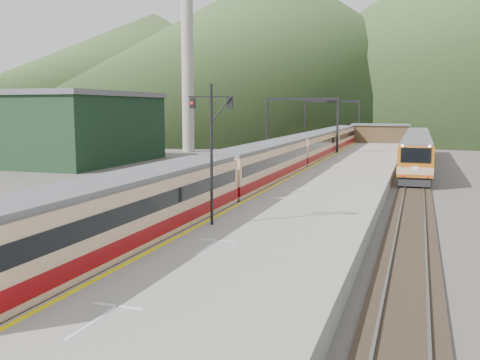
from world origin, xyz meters
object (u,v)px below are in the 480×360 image
(main_train, at_px, (292,155))
(second_train, at_px, (417,149))
(worker, at_px, (35,245))
(signal_mast, at_px, (211,140))

(main_train, xyz_separation_m, second_train, (11.50, 13.79, -0.11))
(main_train, bearing_deg, worker, -95.61)
(signal_mast, xyz_separation_m, worker, (-5.64, -5.78, -4.19))
(main_train, xyz_separation_m, worker, (-3.27, -33.26, -1.16))
(signal_mast, distance_m, worker, 9.10)
(signal_mast, bearing_deg, second_train, 77.53)
(second_train, height_order, worker, second_train)
(second_train, bearing_deg, worker, -107.43)
(second_train, relative_size, worker, 21.15)
(second_train, xyz_separation_m, signal_mast, (-9.12, -41.27, 3.13))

